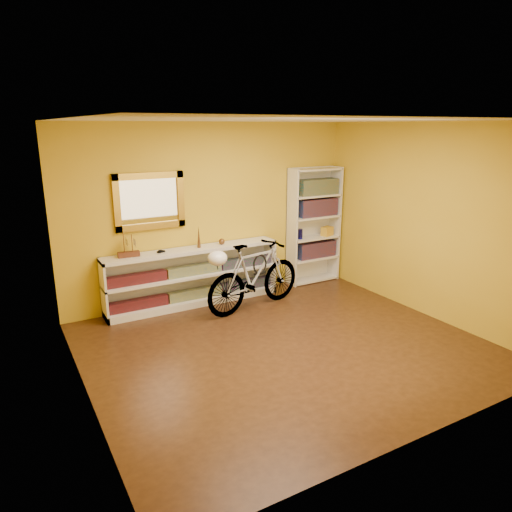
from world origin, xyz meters
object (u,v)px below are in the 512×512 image
bookcase (314,226)px  bicycle (255,276)px  console_unit (194,277)px  helmet (217,258)px

bookcase → bicycle: bookcase is taller
console_unit → bookcase: bearing=0.7°
console_unit → bicycle: bicycle is taller
console_unit → bookcase: 2.21m
console_unit → bookcase: size_ratio=1.37×
bookcase → helmet: 2.21m
console_unit → helmet: (0.06, -0.69, 0.44)m
bicycle → helmet: (-0.63, -0.12, 0.37)m
helmet → bicycle: bearing=10.8°
helmet → console_unit: bearing=95.1°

